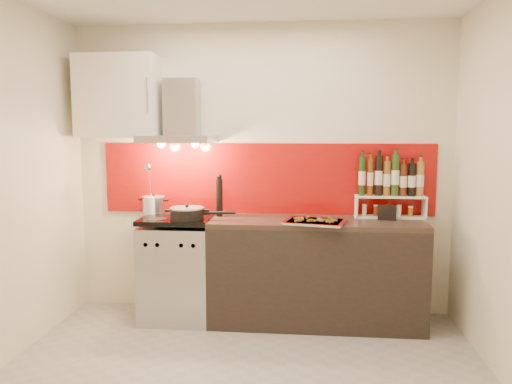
# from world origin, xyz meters

# --- Properties ---
(floor) EXTENTS (3.40, 3.40, 0.00)m
(floor) POSITION_xyz_m (0.00, 0.00, 0.00)
(floor) COLOR #9E9991
(floor) RESTS_ON ground
(back_wall) EXTENTS (3.40, 0.02, 2.60)m
(back_wall) POSITION_xyz_m (0.00, 1.40, 1.30)
(back_wall) COLOR silver
(back_wall) RESTS_ON ground
(backsplash) EXTENTS (3.00, 0.02, 0.64)m
(backsplash) POSITION_xyz_m (0.05, 1.39, 1.22)
(backsplash) COLOR #980D08
(backsplash) RESTS_ON back_wall
(range_stove) EXTENTS (0.60, 0.60, 0.91)m
(range_stove) POSITION_xyz_m (-0.70, 1.10, 0.44)
(range_stove) COLOR #B7B7BA
(range_stove) RESTS_ON ground
(counter) EXTENTS (1.80, 0.60, 0.90)m
(counter) POSITION_xyz_m (0.50, 1.10, 0.45)
(counter) COLOR black
(counter) RESTS_ON ground
(range_hood) EXTENTS (0.62, 0.50, 0.61)m
(range_hood) POSITION_xyz_m (-0.70, 1.24, 1.74)
(range_hood) COLOR #B7B7BA
(range_hood) RESTS_ON back_wall
(upper_cabinet) EXTENTS (0.70, 0.35, 0.72)m
(upper_cabinet) POSITION_xyz_m (-1.25, 1.22, 1.95)
(upper_cabinet) COLOR white
(upper_cabinet) RESTS_ON back_wall
(stock_pot) EXTENTS (0.20, 0.20, 0.18)m
(stock_pot) POSITION_xyz_m (-0.97, 1.27, 0.99)
(stock_pot) COLOR #B7B7BA
(stock_pot) RESTS_ON range_stove
(saute_pan) EXTENTS (0.55, 0.29, 0.13)m
(saute_pan) POSITION_xyz_m (-0.58, 0.97, 0.96)
(saute_pan) COLOR black
(saute_pan) RESTS_ON range_stove
(utensil_jar) EXTENTS (0.10, 0.15, 0.47)m
(utensil_jar) POSITION_xyz_m (-0.98, 1.18, 1.04)
(utensil_jar) COLOR silver
(utensil_jar) RESTS_ON range_stove
(pepper_mill) EXTENTS (0.06, 0.06, 0.37)m
(pepper_mill) POSITION_xyz_m (-0.35, 1.20, 1.08)
(pepper_mill) COLOR black
(pepper_mill) RESTS_ON counter
(step_shelf) EXTENTS (0.60, 0.16, 0.55)m
(step_shelf) POSITION_xyz_m (1.14, 1.27, 1.17)
(step_shelf) COLOR white
(step_shelf) RESTS_ON counter
(caddy_box) EXTENTS (0.16, 0.09, 0.13)m
(caddy_box) POSITION_xyz_m (1.09, 1.15, 0.96)
(caddy_box) COLOR black
(caddy_box) RESTS_ON counter
(baking_tray) EXTENTS (0.55, 0.46, 0.03)m
(baking_tray) POSITION_xyz_m (0.49, 0.93, 0.92)
(baking_tray) COLOR silver
(baking_tray) RESTS_ON counter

